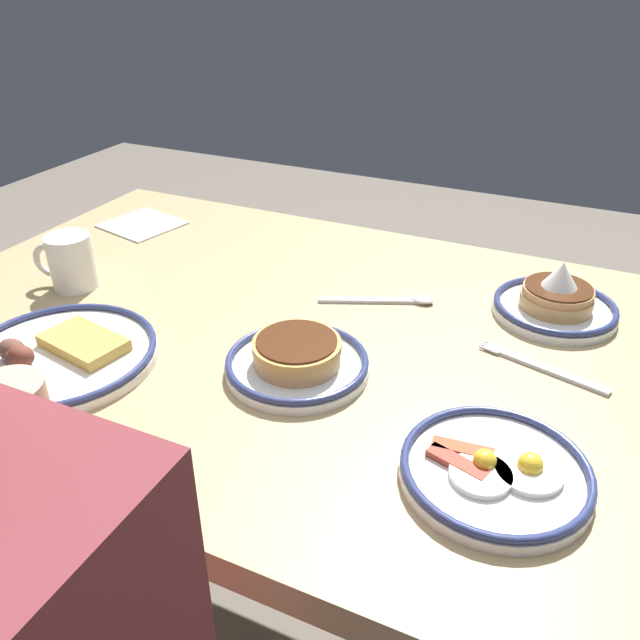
{
  "coord_description": "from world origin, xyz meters",
  "views": [
    {
      "loc": [
        -0.4,
        0.78,
        1.28
      ],
      "look_at": [
        -0.04,
        0.01,
        0.79
      ],
      "focal_mm": 35.77,
      "sensor_mm": 36.0,
      "label": 1
    }
  ],
  "objects": [
    {
      "name": "plate_near_main",
      "position": [
        -0.37,
        -0.21,
        0.78
      ],
      "size": [
        0.2,
        0.2,
        0.1
      ],
      "color": "white",
      "rests_on": "dining_table"
    },
    {
      "name": "tea_spoon",
      "position": [
        -0.11,
        -0.14,
        0.76
      ],
      "size": [
        0.19,
        0.09,
        0.01
      ],
      "color": "silver",
      "rests_on": "dining_table"
    },
    {
      "name": "plate_far_companion",
      "position": [
        0.28,
        0.24,
        0.77
      ],
      "size": [
        0.28,
        0.28,
        0.05
      ],
      "color": "white",
      "rests_on": "dining_table"
    },
    {
      "name": "dining_table",
      "position": [
        0.0,
        0.0,
        0.66
      ],
      "size": [
        1.35,
        0.87,
        0.76
      ],
      "color": "tan",
      "rests_on": "ground_plane"
    },
    {
      "name": "fork_near",
      "position": [
        -0.37,
        -0.04,
        0.76
      ],
      "size": [
        0.19,
        0.07,
        0.01
      ],
      "color": "silver",
      "rests_on": "dining_table"
    },
    {
      "name": "ground_plane",
      "position": [
        0.0,
        0.0,
        0.0
      ],
      "size": [
        6.0,
        6.0,
        0.0
      ],
      "primitive_type": "plane",
      "color": "#72685C"
    },
    {
      "name": "paper_napkin",
      "position": [
        0.51,
        -0.24,
        0.76
      ],
      "size": [
        0.18,
        0.17,
        0.0
      ],
      "primitive_type": "cube",
      "rotation": [
        0.0,
        0.0,
        -0.23
      ],
      "color": "white",
      "rests_on": "dining_table"
    },
    {
      "name": "plate_center_pancakes",
      "position": [
        -0.35,
        0.21,
        0.77
      ],
      "size": [
        0.22,
        0.22,
        0.04
      ],
      "color": "white",
      "rests_on": "dining_table"
    },
    {
      "name": "coffee_mug",
      "position": [
        0.43,
        0.04,
        0.81
      ],
      "size": [
        0.11,
        0.08,
        0.1
      ],
      "color": "white",
      "rests_on": "dining_table"
    },
    {
      "name": "plate_far_side",
      "position": [
        -0.05,
        0.11,
        0.78
      ],
      "size": [
        0.21,
        0.21,
        0.05
      ],
      "color": "white",
      "rests_on": "dining_table"
    }
  ]
}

